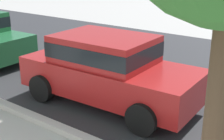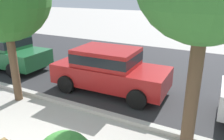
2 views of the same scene
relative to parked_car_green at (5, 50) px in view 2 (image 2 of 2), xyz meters
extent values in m
cube|color=#2D2D30|center=(5.59, 2.95, -0.84)|extent=(60.00, 9.00, 0.01)
cube|color=#B2AFA8|center=(5.59, -1.65, -0.78)|extent=(60.00, 0.20, 0.12)
cylinder|color=brown|center=(3.22, -2.09, 0.36)|extent=(0.25, 0.25, 2.40)
cylinder|color=brown|center=(8.67, -1.97, 0.58)|extent=(0.29, 0.29, 2.84)
cube|color=#236638|center=(0.06, 0.00, -0.23)|extent=(4.16, 1.84, 0.70)
cube|color=#236638|center=(-0.09, 0.00, 0.42)|extent=(2.19, 1.64, 0.60)
cube|color=black|center=(-0.09, 0.00, 0.42)|extent=(2.20, 1.65, 0.33)
cylinder|color=black|center=(1.36, 0.90, -0.52)|extent=(0.65, 0.24, 0.64)
cylinder|color=black|center=(1.42, -0.80, -0.52)|extent=(0.65, 0.24, 0.64)
cylinder|color=black|center=(-1.31, 0.81, -0.52)|extent=(0.65, 0.24, 0.64)
cube|color=#B21E1E|center=(5.60, 0.00, -0.23)|extent=(4.16, 1.84, 0.70)
cube|color=#B21E1E|center=(5.45, 0.00, 0.42)|extent=(2.19, 1.64, 0.60)
cube|color=black|center=(5.45, 0.00, 0.42)|extent=(2.20, 1.65, 0.33)
cylinder|color=black|center=(6.90, 0.90, -0.52)|extent=(0.65, 0.24, 0.64)
cylinder|color=black|center=(6.96, -0.80, -0.52)|extent=(0.65, 0.24, 0.64)
cylinder|color=black|center=(4.24, 0.81, -0.52)|extent=(0.65, 0.24, 0.64)
cylinder|color=black|center=(4.30, -0.89, -0.52)|extent=(0.65, 0.24, 0.64)
camera|label=1|loc=(9.71, -5.40, 2.28)|focal=51.24mm
camera|label=2|loc=(9.23, -6.65, 2.59)|focal=36.17mm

